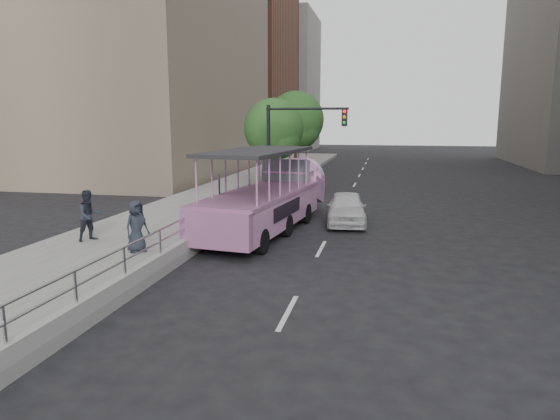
# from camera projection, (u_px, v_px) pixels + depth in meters

# --- Properties ---
(ground) EXTENTS (160.00, 160.00, 0.00)m
(ground) POSITION_uv_depth(u_px,v_px,m) (266.00, 283.00, 13.76)
(ground) COLOR black
(sidewalk) EXTENTS (5.50, 80.00, 0.30)m
(sidewalk) POSITION_uv_depth(u_px,v_px,m) (201.00, 208.00, 24.54)
(sidewalk) COLOR #9D9C97
(sidewalk) RESTS_ON ground
(kerb_wall) EXTENTS (0.24, 30.00, 0.36)m
(kerb_wall) POSITION_uv_depth(u_px,v_px,m) (188.00, 243.00, 16.25)
(kerb_wall) COLOR #AAAAA5
(kerb_wall) RESTS_ON sidewalk
(guardrail) EXTENTS (0.07, 22.00, 0.71)m
(guardrail) POSITION_uv_depth(u_px,v_px,m) (187.00, 223.00, 16.13)
(guardrail) COLOR #BABABF
(guardrail) RESTS_ON kerb_wall
(duck_boat) EXTENTS (3.57, 10.22, 3.32)m
(duck_boat) POSITION_uv_depth(u_px,v_px,m) (270.00, 199.00, 20.42)
(duck_boat) COLOR black
(duck_boat) RESTS_ON ground
(car) EXTENTS (2.00, 4.18, 1.38)m
(car) POSITION_uv_depth(u_px,v_px,m) (346.00, 208.00, 21.50)
(car) COLOR silver
(car) RESTS_ON ground
(pedestrian_mid) EXTENTS (1.03, 1.08, 1.76)m
(pedestrian_mid) POSITION_uv_depth(u_px,v_px,m) (89.00, 215.00, 17.22)
(pedestrian_mid) COLOR #232934
(pedestrian_mid) RESTS_ON sidewalk
(pedestrian_far) EXTENTS (0.83, 0.96, 1.66)m
(pedestrian_far) POSITION_uv_depth(u_px,v_px,m) (137.00, 226.00, 15.69)
(pedestrian_far) COLOR #232934
(pedestrian_far) RESTS_ON sidewalk
(parking_sign) EXTENTS (0.22, 0.52, 2.43)m
(parking_sign) POSITION_uv_depth(u_px,v_px,m) (220.00, 197.00, 18.84)
(parking_sign) COLOR black
(parking_sign) RESTS_ON ground
(traffic_signal) EXTENTS (4.20, 0.32, 5.20)m
(traffic_signal) POSITION_uv_depth(u_px,v_px,m) (291.00, 139.00, 25.52)
(traffic_signal) COLOR black
(traffic_signal) RESTS_ON ground
(street_tree_near) EXTENTS (3.52, 3.52, 5.72)m
(street_tree_near) POSITION_uv_depth(u_px,v_px,m) (275.00, 131.00, 29.09)
(street_tree_near) COLOR #3B281A
(street_tree_near) RESTS_ON ground
(street_tree_far) EXTENTS (3.97, 3.97, 6.45)m
(street_tree_far) POSITION_uv_depth(u_px,v_px,m) (297.00, 122.00, 34.74)
(street_tree_far) COLOR #3B281A
(street_tree_far) RESTS_ON ground
(midrise_brick) EXTENTS (18.00, 16.00, 26.00)m
(midrise_brick) POSITION_uv_depth(u_px,v_px,m) (216.00, 50.00, 61.36)
(midrise_brick) COLOR brown
(midrise_brick) RESTS_ON ground
(midrise_stone_b) EXTENTS (16.00, 14.00, 20.00)m
(midrise_stone_b) POSITION_uv_depth(u_px,v_px,m) (263.00, 84.00, 76.88)
(midrise_stone_b) COLOR slate
(midrise_stone_b) RESTS_ON ground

